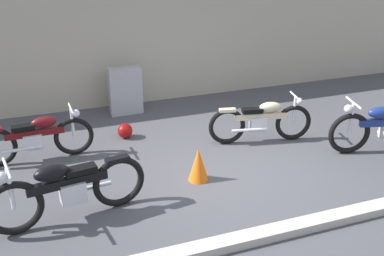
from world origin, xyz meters
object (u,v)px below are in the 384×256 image
object	(u,v)px
stone_marker	(126,91)
motorcycle_maroon	(36,138)
traffic_cone	(198,164)
motorcycle_cream	(262,121)
motorcycle_black	(67,189)
helmet	(125,131)

from	to	relation	value
stone_marker	motorcycle_maroon	size ratio (longest dim) A/B	0.53
traffic_cone	motorcycle_cream	xyz separation A→B (m)	(1.62, 0.95, 0.15)
motorcycle_maroon	motorcycle_black	bearing A→B (deg)	-82.71
stone_marker	motorcycle_maroon	xyz separation A→B (m)	(-1.91, -1.63, -0.09)
motorcycle_black	motorcycle_maroon	bearing A→B (deg)	-89.87
helmet	motorcycle_cream	distance (m)	2.59
helmet	traffic_cone	world-z (taller)	traffic_cone
helmet	motorcycle_maroon	bearing A→B (deg)	-165.92
helmet	motorcycle_cream	xyz separation A→B (m)	(2.35, -1.04, 0.28)
motorcycle_black	motorcycle_cream	bearing A→B (deg)	-168.03
motorcycle_maroon	motorcycle_cream	bearing A→B (deg)	-10.42
stone_marker	traffic_cone	size ratio (longest dim) A/B	1.88
motorcycle_cream	stone_marker	bearing A→B (deg)	143.87
motorcycle_maroon	motorcycle_black	xyz separation A→B (m)	(0.30, -1.99, 0.05)
motorcycle_black	motorcycle_cream	xyz separation A→B (m)	(3.65, 1.35, -0.05)
traffic_cone	motorcycle_cream	bearing A→B (deg)	30.55
traffic_cone	motorcycle_cream	size ratio (longest dim) A/B	0.28
traffic_cone	stone_marker	bearing A→B (deg)	97.47
helmet	motorcycle_maroon	size ratio (longest dim) A/B	0.15
traffic_cone	motorcycle_cream	distance (m)	1.88
stone_marker	motorcycle_cream	size ratio (longest dim) A/B	0.54
motorcycle_cream	traffic_cone	bearing A→B (deg)	-137.55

